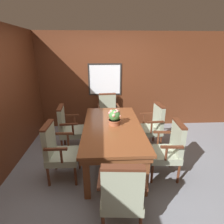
{
  "coord_description": "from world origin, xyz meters",
  "views": [
    {
      "loc": [
        -0.04,
        -2.64,
        2.02
      ],
      "look_at": [
        0.13,
        0.39,
        0.93
      ],
      "focal_mm": 28.0,
      "sensor_mm": 36.0,
      "label": 1
    }
  ],
  "objects": [
    {
      "name": "dining_table",
      "position": [
        0.13,
        0.24,
        0.64
      ],
      "size": [
        1.03,
        1.99,
        0.73
      ],
      "color": "brown",
      "rests_on": "ground_plane"
    },
    {
      "name": "chair_head_far",
      "position": [
        0.1,
        1.61,
        0.51
      ],
      "size": [
        0.56,
        0.52,
        0.96
      ],
      "rotation": [
        0.0,
        0.0,
        0.1
      ],
      "color": "#562B19",
      "rests_on": "ground_plane"
    },
    {
      "name": "chair_right_near",
      "position": [
        1.02,
        -0.23,
        0.51
      ],
      "size": [
        0.51,
        0.55,
        0.96
      ],
      "rotation": [
        0.0,
        0.0,
        -1.64
      ],
      "color": "#562B19",
      "rests_on": "ground_plane"
    },
    {
      "name": "ground_plane",
      "position": [
        0.0,
        0.0,
        0.0
      ],
      "size": [
        14.0,
        14.0,
        0.0
      ],
      "primitive_type": "plane",
      "color": "gray"
    },
    {
      "name": "wall_back",
      "position": [
        0.0,
        1.94,
        1.23
      ],
      "size": [
        7.2,
        0.08,
        2.45
      ],
      "color": "#5B2D19",
      "rests_on": "ground_plane"
    },
    {
      "name": "potted_plant",
      "position": [
        0.17,
        0.27,
        0.87
      ],
      "size": [
        0.22,
        0.23,
        0.29
      ],
      "color": "#9E5638",
      "rests_on": "dining_table"
    },
    {
      "name": "chair_head_near",
      "position": [
        0.15,
        -1.13,
        0.51
      ],
      "size": [
        0.55,
        0.52,
        0.96
      ],
      "rotation": [
        0.0,
        0.0,
        3.06
      ],
      "color": "#562B19",
      "rests_on": "ground_plane"
    },
    {
      "name": "chair_left_far",
      "position": [
        -0.76,
        0.69,
        0.51
      ],
      "size": [
        0.52,
        0.55,
        0.96
      ],
      "rotation": [
        0.0,
        0.0,
        1.65
      ],
      "color": "#562B19",
      "rests_on": "ground_plane"
    },
    {
      "name": "chair_left_near",
      "position": [
        -0.76,
        -0.19,
        0.51
      ],
      "size": [
        0.49,
        0.53,
        0.96
      ],
      "rotation": [
        0.0,
        0.0,
        1.55
      ],
      "color": "#562B19",
      "rests_on": "ground_plane"
    },
    {
      "name": "chair_right_far",
      "position": [
        1.01,
        0.71,
        0.51
      ],
      "size": [
        0.52,
        0.55,
        0.96
      ],
      "rotation": [
        0.0,
        0.0,
        -1.48
      ],
      "color": "#562B19",
      "rests_on": "ground_plane"
    }
  ]
}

